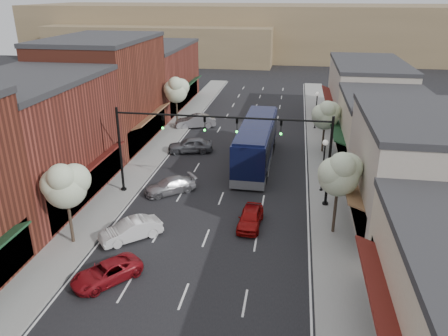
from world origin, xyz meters
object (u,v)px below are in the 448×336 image
at_px(tree_left_near, 65,184).
at_px(parked_car_b, 131,230).
at_px(parked_car_d, 190,145).
at_px(tree_right_far, 326,114).
at_px(lamp_post_near, 324,157).
at_px(tree_right_near, 340,173).
at_px(coach_bus, 256,143).
at_px(tree_left_far, 176,89).
at_px(lamp_post_far, 317,104).
at_px(red_hatchback, 250,218).
at_px(parked_car_c, 170,186).
at_px(parked_car_e, 195,121).
at_px(signal_mast_left, 148,139).
at_px(signal_mast_right, 297,147).
at_px(parked_car_a, 106,273).

height_order(tree_left_near, parked_car_b, tree_left_near).
distance_m(parked_car_b, parked_car_d, 16.81).
xyz_separation_m(tree_right_far, lamp_post_near, (-0.55, -9.44, -0.99)).
distance_m(tree_right_near, coach_bus, 13.80).
xyz_separation_m(tree_left_far, lamp_post_near, (16.05, -15.44, -1.60)).
xyz_separation_m(tree_right_far, parked_car_b, (-13.16, -18.82, -3.32)).
bearing_deg(parked_car_d, coach_bus, 60.16).
bearing_deg(lamp_post_far, tree_left_near, -119.78).
relative_size(tree_left_far, red_hatchback, 1.62).
distance_m(coach_bus, parked_car_c, 9.89).
xyz_separation_m(tree_left_near, red_hatchback, (10.97, 4.15, -3.58)).
bearing_deg(tree_right_far, lamp_post_near, -93.31).
bearing_deg(coach_bus, parked_car_e, 129.22).
height_order(signal_mast_left, tree_left_near, signal_mast_left).
bearing_deg(signal_mast_right, parked_car_a, -131.82).
bearing_deg(parked_car_b, parked_car_a, -38.69).
xyz_separation_m(parked_car_a, parked_car_d, (-0.23, 21.31, 0.21)).
bearing_deg(tree_left_far, parked_car_a, -82.82).
height_order(lamp_post_near, parked_car_c, lamp_post_near).
bearing_deg(parked_car_b, tree_right_far, 103.19).
height_order(tree_left_near, parked_car_a, tree_left_near).
xyz_separation_m(lamp_post_near, parked_car_d, (-12.59, 7.43, -2.24)).
xyz_separation_m(tree_right_near, tree_left_near, (-16.60, -4.00, -0.23)).
bearing_deg(tree_left_near, signal_mast_right, 30.14).
xyz_separation_m(lamp_post_far, parked_car_e, (-14.00, -1.56, -2.23)).
bearing_deg(signal_mast_left, parked_car_e, 91.80).
distance_m(tree_left_near, tree_left_far, 26.00).
distance_m(tree_right_far, lamp_post_far, 8.13).
bearing_deg(parked_car_a, parked_car_e, 131.74).
xyz_separation_m(tree_left_near, coach_bus, (10.25, 16.02, -2.15)).
bearing_deg(tree_right_far, coach_bus, -147.92).
distance_m(lamp_post_far, coach_bus, 13.40).
xyz_separation_m(signal_mast_left, parked_car_a, (1.06, -11.38, -4.07)).
xyz_separation_m(lamp_post_near, parked_car_c, (-12.02, -2.10, -2.39)).
height_order(lamp_post_far, coach_bus, lamp_post_far).
xyz_separation_m(signal_mast_left, lamp_post_near, (13.42, 2.50, -1.62)).
distance_m(tree_right_near, parked_car_a, 15.34).
distance_m(tree_left_far, parked_car_c, 18.44).
height_order(signal_mast_right, coach_bus, signal_mast_right).
relative_size(tree_right_near, lamp_post_far, 1.34).
distance_m(coach_bus, parked_car_d, 7.18).
bearing_deg(signal_mast_right, tree_right_far, 77.15).
relative_size(red_hatchback, parked_car_c, 0.90).
relative_size(signal_mast_left, tree_left_far, 1.34).
relative_size(parked_car_b, parked_car_c, 0.97).
bearing_deg(tree_left_far, parked_car_e, 13.52).
distance_m(tree_right_near, lamp_post_far, 24.11).
height_order(tree_left_near, parked_car_e, tree_left_near).
distance_m(parked_car_a, parked_car_b, 4.51).
xyz_separation_m(coach_bus, parked_car_c, (-6.21, -7.56, -1.46)).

